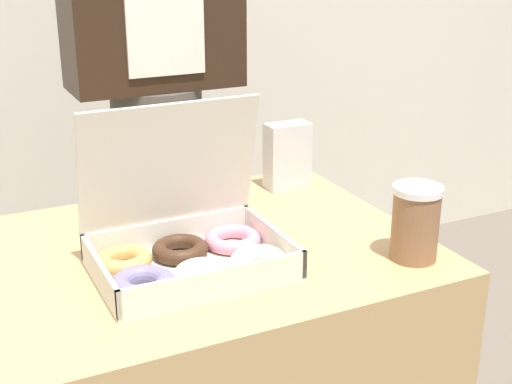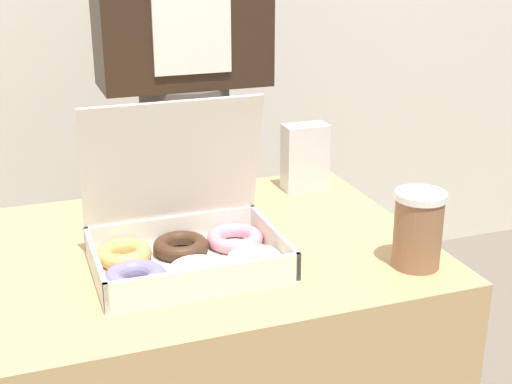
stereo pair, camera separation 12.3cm
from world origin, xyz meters
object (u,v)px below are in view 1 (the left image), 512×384
(napkin_holder, at_px, (287,156))
(person_customer, at_px, (155,76))
(donut_box, at_px, (187,248))
(coffee_cup, at_px, (415,222))

(napkin_holder, distance_m, person_customer, 0.45)
(donut_box, xyz_separation_m, person_customer, (0.18, 0.70, 0.16))
(donut_box, bearing_deg, coffee_cup, -19.20)
(coffee_cup, bearing_deg, donut_box, 160.80)
(coffee_cup, relative_size, person_customer, 0.08)
(donut_box, height_order, napkin_holder, donut_box)
(donut_box, relative_size, person_customer, 0.20)
(napkin_holder, bearing_deg, donut_box, -139.99)
(donut_box, relative_size, napkin_holder, 2.28)
(person_customer, bearing_deg, donut_box, -104.51)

